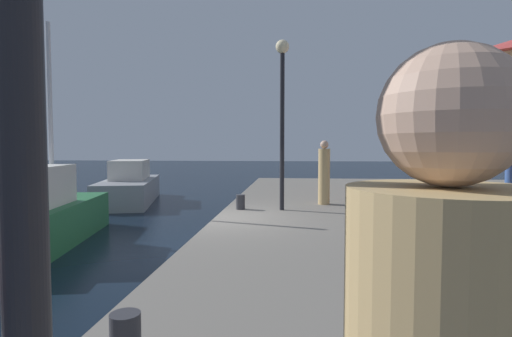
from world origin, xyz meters
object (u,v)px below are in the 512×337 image
object	(u,v)px
bollard_south	(241,202)
person_near_carousel	(510,168)
person_by_the_water	(324,174)
motorboat_grey	(130,187)
lamp_post_mid_promenade	(282,95)
sailboat_green	(36,216)

from	to	relation	value
bollard_south	person_near_carousel	distance (m)	12.20
person_near_carousel	person_by_the_water	size ratio (longest dim) A/B	0.92
motorboat_grey	lamp_post_mid_promenade	size ratio (longest dim) A/B	1.38
motorboat_grey	bollard_south	size ratio (longest dim) A/B	15.55
motorboat_grey	person_near_carousel	world-z (taller)	person_near_carousel
lamp_post_mid_promenade	person_by_the_water	xyz separation A→B (m)	(1.20, 1.19, -2.18)
person_near_carousel	person_by_the_water	xyz separation A→B (m)	(-7.94, -5.38, 0.07)
lamp_post_mid_promenade	person_near_carousel	world-z (taller)	lamp_post_mid_promenade
sailboat_green	bollard_south	bearing A→B (deg)	15.67
person_by_the_water	lamp_post_mid_promenade	bearing A→B (deg)	-135.43
lamp_post_mid_promenade	person_by_the_water	world-z (taller)	lamp_post_mid_promenade
bollard_south	lamp_post_mid_promenade	bearing A→B (deg)	-0.39
lamp_post_mid_promenade	person_by_the_water	distance (m)	2.76
motorboat_grey	person_by_the_water	size ratio (longest dim) A/B	3.30
sailboat_green	person_near_carousel	distance (m)	17.20
sailboat_green	bollard_south	world-z (taller)	sailboat_green
lamp_post_mid_promenade	sailboat_green	bearing A→B (deg)	-167.18
motorboat_grey	sailboat_green	bearing A→B (deg)	-83.31
sailboat_green	lamp_post_mid_promenade	distance (m)	6.97
motorboat_grey	lamp_post_mid_promenade	bearing A→B (deg)	-42.92
bollard_south	person_near_carousel	xyz separation A→B (m)	(10.27, 6.56, 0.61)
person_near_carousel	motorboat_grey	bearing A→B (deg)	-179.83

